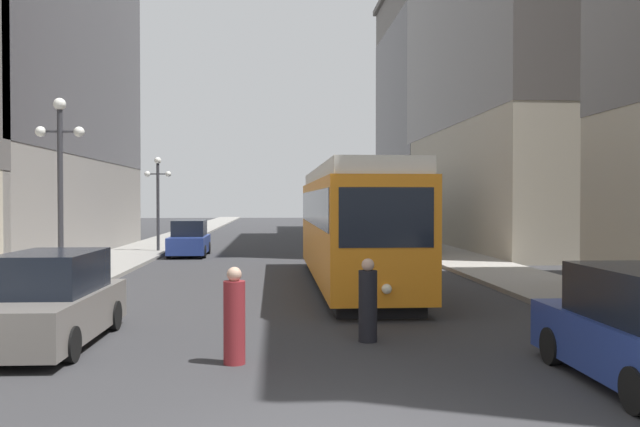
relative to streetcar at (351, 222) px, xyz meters
name	(u,v)px	position (x,y,z in m)	size (l,w,h in m)	color
sidewalk_left	(172,239)	(-9.86, 25.52, -2.03)	(3.31, 120.00, 0.15)	gray
sidewalk_right	(395,238)	(6.06, 25.52, -2.03)	(3.31, 120.00, 0.15)	gray
streetcar	(351,222)	(0.00, 0.00, 0.00)	(2.70, 13.88, 3.89)	black
transit_bus	(384,216)	(3.73, 16.19, -0.15)	(2.62, 12.60, 3.45)	black
parked_car_left_near	(189,239)	(-6.91, 12.13, -1.26)	(1.95, 4.30, 1.82)	black
parked_car_left_mid	(51,302)	(-6.91, -8.68, -1.26)	(1.95, 4.74, 1.82)	black
pedestrian_crossing_near	(234,319)	(-3.22, -10.45, -1.32)	(0.38, 0.38, 1.69)	maroon
pedestrian_crossing_far	(368,303)	(-0.67, -8.80, -1.32)	(0.37, 0.37, 1.67)	black
lamp_post_left_near	(60,165)	(-8.81, -2.07, 1.76)	(1.41, 0.36, 5.68)	#333338
lamp_post_left_far	(158,189)	(-8.81, 14.05, 1.36)	(1.41, 0.36, 4.99)	#333338
building_right_corner	(530,0)	(12.91, 17.80, 12.93)	(10.98, 23.85, 29.16)	#B2A893
building_right_far	(468,105)	(14.67, 36.95, 9.31)	(14.52, 18.25, 22.18)	slate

